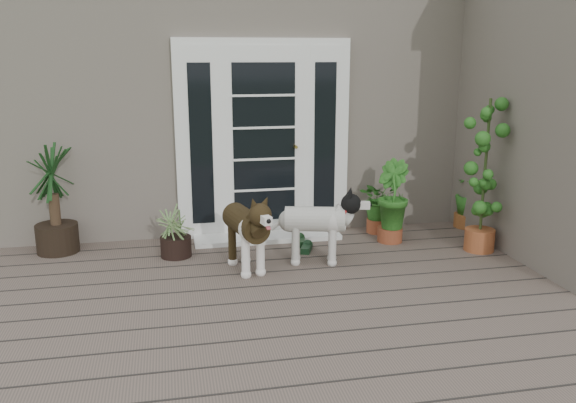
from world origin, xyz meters
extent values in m
cube|color=#6B5B4C|center=(0.00, 0.40, 0.06)|extent=(6.20, 4.60, 0.12)
cube|color=#665E54|center=(0.00, 4.65, 1.55)|extent=(7.40, 4.00, 3.10)
cube|color=white|center=(-0.20, 2.60, 1.19)|extent=(1.90, 0.14, 2.15)
cube|color=white|center=(-0.20, 2.40, 0.14)|extent=(1.60, 0.40, 0.05)
imported|color=#205618|center=(1.07, 2.40, 0.41)|extent=(0.63, 0.63, 0.57)
imported|color=#1B5418|center=(1.09, 2.05, 0.45)|extent=(0.49, 0.49, 0.67)
imported|color=#18541A|center=(2.18, 2.40, 0.40)|extent=(0.41, 0.41, 0.56)
camera|label=1|loc=(-1.23, -3.79, 2.11)|focal=37.10mm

